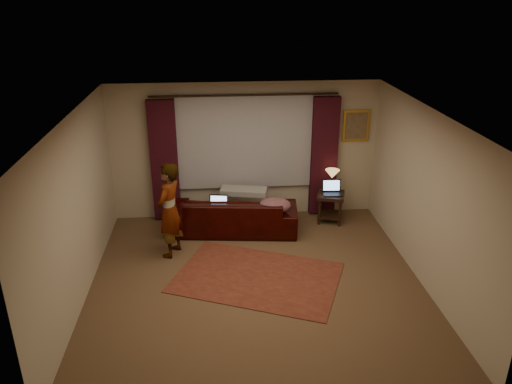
% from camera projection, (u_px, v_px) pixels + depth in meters
% --- Properties ---
extents(floor, '(5.00, 5.00, 0.01)m').
position_uv_depth(floor, '(256.00, 283.00, 7.60)').
color(floor, brown).
rests_on(floor, ground).
extents(ceiling, '(5.00, 5.00, 0.02)m').
position_uv_depth(ceiling, '(256.00, 116.00, 6.59)').
color(ceiling, silver).
rests_on(ceiling, ground).
extents(wall_back, '(5.00, 0.02, 2.60)m').
position_uv_depth(wall_back, '(245.00, 151.00, 9.39)').
color(wall_back, '#BEB094').
rests_on(wall_back, ground).
extents(wall_front, '(5.00, 0.02, 2.60)m').
position_uv_depth(wall_front, '(279.00, 311.00, 4.80)').
color(wall_front, '#BEB094').
rests_on(wall_front, ground).
extents(wall_left, '(0.02, 5.00, 2.60)m').
position_uv_depth(wall_left, '(77.00, 212.00, 6.89)').
color(wall_left, '#BEB094').
rests_on(wall_left, ground).
extents(wall_right, '(0.02, 5.00, 2.60)m').
position_uv_depth(wall_right, '(426.00, 199.00, 7.30)').
color(wall_right, '#BEB094').
rests_on(wall_right, ground).
extents(sheer_curtain, '(2.50, 0.05, 1.80)m').
position_uv_depth(sheer_curtain, '(245.00, 142.00, 9.26)').
color(sheer_curtain, '#A2A1A9').
rests_on(sheer_curtain, wall_back).
extents(drape_left, '(0.50, 0.14, 2.30)m').
position_uv_depth(drape_left, '(164.00, 161.00, 9.22)').
color(drape_left, '#340C16').
rests_on(drape_left, floor).
extents(drape_right, '(0.50, 0.14, 2.30)m').
position_uv_depth(drape_right, '(324.00, 157.00, 9.46)').
color(drape_right, '#340C16').
rests_on(drape_right, floor).
extents(curtain_rod, '(0.04, 0.04, 3.40)m').
position_uv_depth(curtain_rod, '(245.00, 95.00, 8.88)').
color(curtain_rod, black).
rests_on(curtain_rod, wall_back).
extents(picture_frame, '(0.50, 0.04, 0.60)m').
position_uv_depth(picture_frame, '(356.00, 126.00, 9.36)').
color(picture_frame, gold).
rests_on(picture_frame, wall_back).
extents(sofa, '(2.39, 1.24, 0.92)m').
position_uv_depth(sofa, '(234.00, 207.00, 9.06)').
color(sofa, black).
rests_on(sofa, floor).
extents(throw_blanket, '(0.90, 0.50, 0.10)m').
position_uv_depth(throw_blanket, '(244.00, 178.00, 9.10)').
color(throw_blanket, gray).
rests_on(throw_blanket, sofa).
extents(clothing_pile, '(0.66, 0.55, 0.24)m').
position_uv_depth(clothing_pile, '(275.00, 206.00, 8.82)').
color(clothing_pile, brown).
rests_on(clothing_pile, sofa).
extents(laptop_sofa, '(0.38, 0.41, 0.24)m').
position_uv_depth(laptop_sofa, '(218.00, 204.00, 8.88)').
color(laptop_sofa, black).
rests_on(laptop_sofa, sofa).
extents(area_rug, '(2.90, 2.46, 0.01)m').
position_uv_depth(area_rug, '(257.00, 277.00, 7.73)').
color(area_rug, brown).
rests_on(area_rug, floor).
extents(end_table, '(0.61, 0.61, 0.57)m').
position_uv_depth(end_table, '(330.00, 207.00, 9.48)').
color(end_table, black).
rests_on(end_table, floor).
extents(tiffany_lamp, '(0.29, 0.29, 0.43)m').
position_uv_depth(tiffany_lamp, '(332.00, 181.00, 9.40)').
color(tiffany_lamp, olive).
rests_on(tiffany_lamp, end_table).
extents(laptop_table, '(0.37, 0.40, 0.25)m').
position_uv_depth(laptop_table, '(332.00, 188.00, 9.29)').
color(laptop_table, black).
rests_on(laptop_table, end_table).
extents(person, '(0.62, 0.62, 1.61)m').
position_uv_depth(person, '(169.00, 210.00, 8.11)').
color(person, gray).
rests_on(person, floor).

